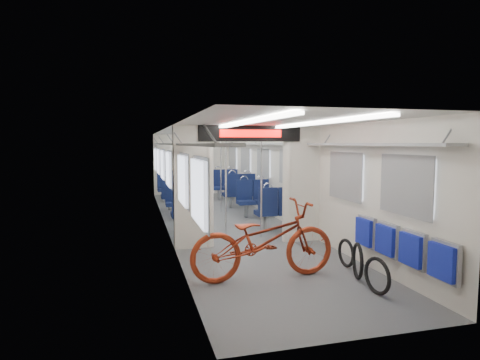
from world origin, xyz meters
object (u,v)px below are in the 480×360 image
at_px(seat_bay_near_left, 187,203).
at_px(stanchion_far_right, 221,172).
at_px(bike_hoop_a, 377,278).
at_px(bike_hoop_c, 346,254).
at_px(bike_hoop_b, 358,262).
at_px(seat_bay_far_left, 174,187).
at_px(stanchion_near_right, 261,183).
at_px(seat_bay_far_right, 231,186).
at_px(seat_bay_near_right, 264,201).
at_px(stanchion_far_left, 198,172).
at_px(bicycle, 264,240).
at_px(flip_bench, 399,245).
at_px(stanchion_near_left, 226,183).

xyz_separation_m(seat_bay_near_left, stanchion_far_right, (1.17, 1.58, 0.61)).
xyz_separation_m(bike_hoop_a, bike_hoop_c, (0.20, 1.15, -0.02)).
bearing_deg(bike_hoop_b, seat_bay_far_left, 103.82).
bearing_deg(stanchion_near_right, bike_hoop_c, -73.16).
xyz_separation_m(bike_hoop_c, seat_bay_far_right, (-0.15, 7.17, 0.37)).
bearing_deg(seat_bay_near_right, stanchion_far_left, 123.62).
bearing_deg(seat_bay_far_right, bike_hoop_c, -88.80).
distance_m(stanchion_near_right, stanchion_far_left, 3.55).
relative_size(bike_hoop_a, stanchion_far_left, 0.22).
xyz_separation_m(bicycle, bike_hoop_c, (1.44, 0.19, -0.36)).
xyz_separation_m(flip_bench, seat_bay_near_right, (-0.42, 4.67, -0.04)).
bearing_deg(seat_bay_near_left, bike_hoop_b, -67.24).
height_order(seat_bay_far_left, stanchion_near_left, stanchion_near_left).
bearing_deg(stanchion_far_left, seat_bay_near_left, -107.05).
relative_size(bike_hoop_b, seat_bay_near_right, 0.26).
xyz_separation_m(seat_bay_far_right, stanchion_near_left, (-1.24, -4.67, 0.58)).
height_order(bike_hoop_b, stanchion_far_right, stanchion_far_right).
bearing_deg(bike_hoop_a, stanchion_far_left, 100.51).
height_order(bike_hoop_c, seat_bay_near_left, seat_bay_near_left).
bearing_deg(stanchion_near_right, seat_bay_near_right, 69.71).
height_order(bike_hoop_b, seat_bay_near_left, seat_bay_near_left).
height_order(bicycle, stanchion_far_right, stanchion_far_right).
relative_size(seat_bay_far_right, stanchion_near_left, 0.99).
bearing_deg(seat_bay_near_left, stanchion_near_right, -51.88).
relative_size(bicycle, stanchion_far_right, 0.94).
bearing_deg(stanchion_near_right, flip_bench, -73.42).
distance_m(bicycle, stanchion_far_left, 5.95).
xyz_separation_m(bicycle, stanchion_far_right, (0.59, 5.74, 0.58)).
relative_size(flip_bench, stanchion_near_right, 0.91).
xyz_separation_m(flip_bench, stanchion_far_left, (-1.75, 6.67, 0.57)).
relative_size(bike_hoop_b, seat_bay_far_left, 0.24).
xyz_separation_m(flip_bench, stanchion_far_right, (-1.12, 6.49, 0.57)).
height_order(bike_hoop_a, bike_hoop_c, bike_hoop_a).
bearing_deg(bike_hoop_b, seat_bay_near_left, 112.76).
height_order(seat_bay_near_right, seat_bay_far_left, seat_bay_far_left).
bearing_deg(seat_bay_near_right, seat_bay_far_left, 118.60).
xyz_separation_m(seat_bay_far_left, stanchion_near_left, (0.63, -4.66, 0.58)).
height_order(seat_bay_near_left, stanchion_near_left, stanchion_near_left).
relative_size(bike_hoop_a, seat_bay_near_right, 0.24).
xyz_separation_m(seat_bay_far_left, stanchion_far_right, (1.17, -1.61, 0.58)).
distance_m(seat_bay_far_left, stanchion_far_right, 2.08).
xyz_separation_m(seat_bay_near_right, seat_bay_far_right, (0.00, 3.44, 0.03)).
distance_m(seat_bay_near_left, seat_bay_far_left, 3.19).
bearing_deg(flip_bench, bicycle, 156.28).
relative_size(bike_hoop_b, seat_bay_far_right, 0.24).
bearing_deg(seat_bay_near_right, seat_bay_far_right, 90.00).
bearing_deg(bike_hoop_b, stanchion_near_left, 112.52).
bearing_deg(seat_bay_near_left, bicycle, -82.07).
relative_size(bike_hoop_b, seat_bay_near_left, 0.27).
distance_m(bike_hoop_a, bike_hoop_c, 1.17).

